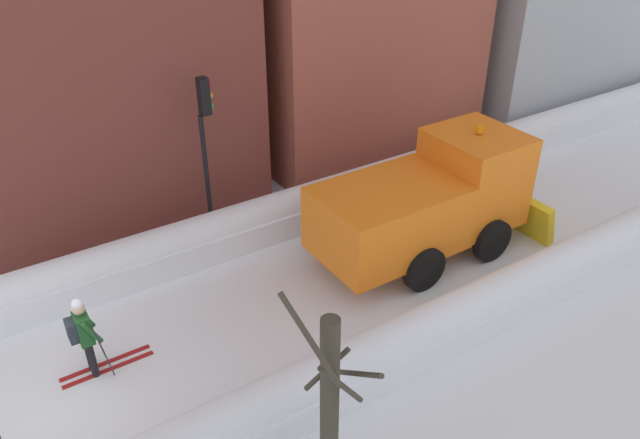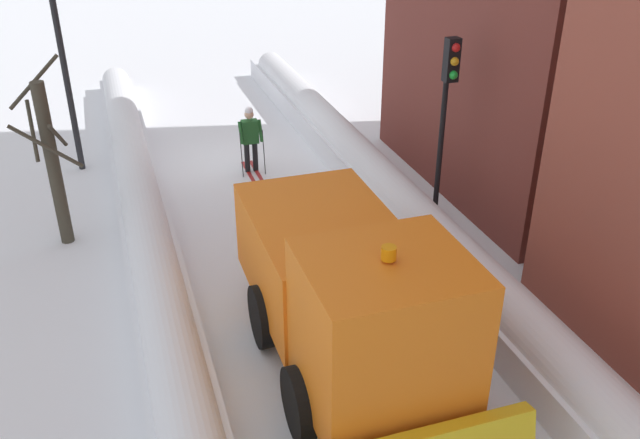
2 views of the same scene
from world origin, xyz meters
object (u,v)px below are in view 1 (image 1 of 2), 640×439
object	(u,v)px
skier	(84,333)
bare_tree_near	(330,409)
traffic_light_pole	(206,129)
plow_truck	(431,200)

from	to	relation	value
skier	bare_tree_near	size ratio (longest dim) A/B	0.45
traffic_light_pole	bare_tree_near	world-z (taller)	traffic_light_pole
traffic_light_pole	bare_tree_near	size ratio (longest dim) A/B	1.07
traffic_light_pole	bare_tree_near	xyz separation A→B (m)	(8.09, -1.76, -1.10)
traffic_light_pole	skier	bearing A→B (deg)	-51.11
plow_truck	skier	world-z (taller)	plow_truck
skier	bare_tree_near	world-z (taller)	bare_tree_near
plow_truck	traffic_light_pole	bearing A→B (deg)	-131.76
plow_truck	bare_tree_near	xyz separation A→B (m)	(4.39, -5.91, 0.42)
skier	traffic_light_pole	world-z (taller)	traffic_light_pole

